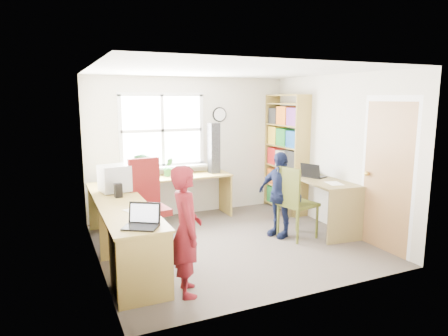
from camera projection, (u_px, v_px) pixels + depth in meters
name	position (u px, v px, depth m)	size (l,w,h in m)	color
room	(229.00, 158.00, 5.57)	(3.64, 3.44, 2.44)	#463D37
l_desk	(144.00, 231.00, 4.83)	(2.38, 2.95, 0.75)	#B49648
right_desk	(321.00, 192.00, 6.25)	(0.78, 1.45, 0.80)	olive
bookshelf	(286.00, 156.00, 7.24)	(0.30, 1.02, 2.10)	#B49648
swivel_chair	(148.00, 208.00, 5.59)	(0.63, 0.63, 1.21)	black
wooden_chair	(294.00, 200.00, 5.79)	(0.55, 0.55, 1.07)	#454918
crt_monitor	(115.00, 179.00, 5.53)	(0.44, 0.41, 0.38)	#ADAEB2
laptop_left	(142.00, 221.00, 4.07)	(0.43, 0.42, 0.23)	black
laptop_right	(313.00, 174.00, 6.30)	(0.38, 0.41, 0.23)	black
speaker_a	(118.00, 190.00, 5.25)	(0.10, 0.10, 0.19)	black
speaker_b	(114.00, 184.00, 5.66)	(0.11, 0.11, 0.18)	black
cd_tower	(214.00, 148.00, 6.91)	(0.19, 0.17, 0.87)	black
game_box	(306.00, 172.00, 6.62)	(0.39, 0.39, 0.06)	red
paper_a	(137.00, 211.00, 4.62)	(0.31, 0.37, 0.00)	white
paper_b	(334.00, 183.00, 5.86)	(0.26, 0.32, 0.00)	white
potted_plant	(168.00, 167.00, 6.64)	(0.17, 0.14, 0.31)	#2A6A30
person_red	(186.00, 231.00, 4.13)	(0.50, 0.33, 1.38)	maroon
person_green	(144.00, 196.00, 5.90)	(0.60, 0.47, 1.24)	#2F763B
person_navy	(279.00, 194.00, 5.90)	(0.75, 0.31, 1.27)	#121938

